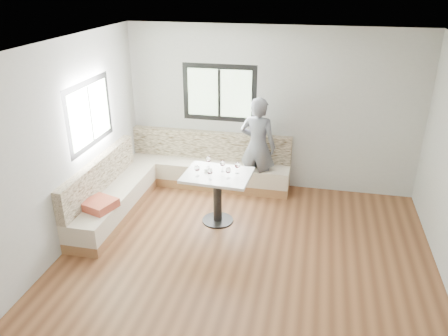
# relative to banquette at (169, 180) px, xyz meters

# --- Properties ---
(room) EXTENTS (5.01, 5.01, 2.81)m
(room) POSITION_rel_banquette_xyz_m (1.51, -1.54, 1.08)
(room) COLOR brown
(room) RESTS_ON ground
(banquette) EXTENTS (2.90, 2.80, 0.95)m
(banquette) POSITION_rel_banquette_xyz_m (0.00, 0.00, 0.00)
(banquette) COLOR #9A6941
(banquette) RESTS_ON ground
(table) EXTENTS (1.02, 0.82, 0.81)m
(table) POSITION_rel_banquette_xyz_m (0.99, -0.60, 0.28)
(table) COLOR black
(table) RESTS_ON ground
(person) EXTENTS (0.69, 0.52, 1.71)m
(person) POSITION_rel_banquette_xyz_m (1.43, 0.53, 0.52)
(person) COLOR #595A62
(person) RESTS_ON ground
(olive_ramekin) EXTENTS (0.10, 0.10, 0.04)m
(olive_ramekin) POSITION_rel_banquette_xyz_m (0.82, -0.52, 0.50)
(olive_ramekin) COLOR white
(olive_ramekin) RESTS_ON table
(wine_glass_a) EXTENTS (0.08, 0.08, 0.18)m
(wine_glass_a) POSITION_rel_banquette_xyz_m (0.72, -0.75, 0.60)
(wine_glass_a) COLOR white
(wine_glass_a) RESTS_ON table
(wine_glass_b) EXTENTS (0.08, 0.08, 0.18)m
(wine_glass_b) POSITION_rel_banquette_xyz_m (0.93, -0.81, 0.60)
(wine_glass_b) COLOR white
(wine_glass_b) RESTS_ON table
(wine_glass_c) EXTENTS (0.08, 0.08, 0.18)m
(wine_glass_c) POSITION_rel_banquette_xyz_m (1.18, -0.72, 0.60)
(wine_glass_c) COLOR white
(wine_glass_c) RESTS_ON table
(wine_glass_d) EXTENTS (0.08, 0.08, 0.18)m
(wine_glass_d) POSITION_rel_banquette_xyz_m (1.04, -0.49, 0.60)
(wine_glass_d) COLOR white
(wine_glass_d) RESTS_ON table
(wine_glass_e) EXTENTS (0.08, 0.08, 0.18)m
(wine_glass_e) POSITION_rel_banquette_xyz_m (1.27, -0.51, 0.60)
(wine_glass_e) COLOR white
(wine_glass_e) RESTS_ON table
(wine_glass_f) EXTENTS (0.08, 0.08, 0.18)m
(wine_glass_f) POSITION_rel_banquette_xyz_m (0.80, -0.38, 0.60)
(wine_glass_f) COLOR white
(wine_glass_f) RESTS_ON table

